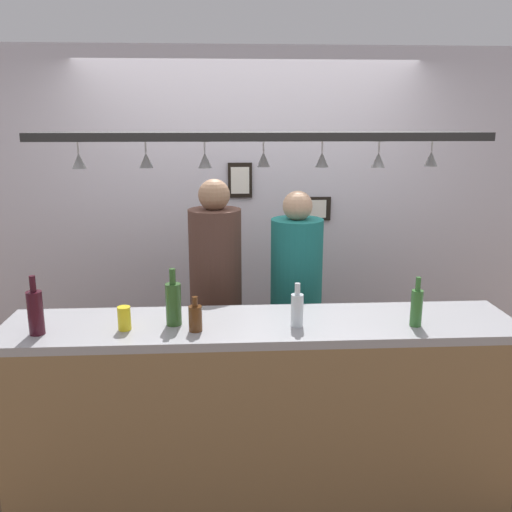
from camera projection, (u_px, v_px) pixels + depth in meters
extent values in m
plane|color=brown|center=(257.00, 457.00, 3.46)|extent=(8.00, 8.00, 0.00)
cube|color=silver|center=(248.00, 223.00, 4.22)|extent=(4.40, 0.06, 2.60)
cube|color=#99999E|center=(261.00, 326.00, 2.88)|extent=(2.70, 0.55, 0.04)
cube|color=olive|center=(264.00, 441.00, 2.76)|extent=(2.65, 0.04, 1.00)
cube|color=black|center=(261.00, 136.00, 2.69)|extent=(2.20, 0.36, 0.04)
cylinder|color=silver|center=(77.00, 142.00, 2.64)|extent=(0.06, 0.06, 0.00)
cylinder|color=silver|center=(78.00, 147.00, 2.65)|extent=(0.01, 0.01, 0.06)
cone|color=silver|center=(79.00, 161.00, 2.66)|extent=(0.07, 0.07, 0.08)
cylinder|color=silver|center=(145.00, 141.00, 2.68)|extent=(0.06, 0.06, 0.00)
cylinder|color=silver|center=(146.00, 147.00, 2.69)|extent=(0.01, 0.01, 0.06)
cone|color=silver|center=(146.00, 160.00, 2.70)|extent=(0.07, 0.07, 0.08)
cylinder|color=silver|center=(204.00, 141.00, 2.67)|extent=(0.06, 0.06, 0.00)
cylinder|color=silver|center=(205.00, 147.00, 2.68)|extent=(0.01, 0.01, 0.06)
cone|color=silver|center=(205.00, 160.00, 2.69)|extent=(0.07, 0.07, 0.08)
cylinder|color=silver|center=(263.00, 141.00, 2.74)|extent=(0.06, 0.06, 0.00)
cylinder|color=silver|center=(263.00, 146.00, 2.75)|extent=(0.01, 0.01, 0.06)
cone|color=silver|center=(263.00, 159.00, 2.76)|extent=(0.07, 0.07, 0.08)
cylinder|color=silver|center=(322.00, 141.00, 2.72)|extent=(0.06, 0.06, 0.00)
cylinder|color=silver|center=(322.00, 146.00, 2.73)|extent=(0.01, 0.01, 0.06)
cone|color=silver|center=(322.00, 160.00, 2.75)|extent=(0.07, 0.07, 0.08)
cylinder|color=silver|center=(379.00, 141.00, 2.70)|extent=(0.06, 0.06, 0.00)
cylinder|color=silver|center=(379.00, 147.00, 2.71)|extent=(0.01, 0.01, 0.06)
cone|color=silver|center=(378.00, 160.00, 2.73)|extent=(0.07, 0.07, 0.08)
cylinder|color=silver|center=(432.00, 140.00, 2.79)|extent=(0.06, 0.06, 0.00)
cylinder|color=silver|center=(432.00, 146.00, 2.80)|extent=(0.01, 0.01, 0.06)
cone|color=silver|center=(431.00, 159.00, 2.81)|extent=(0.07, 0.07, 0.08)
cube|color=#2D334C|center=(217.00, 371.00, 3.73)|extent=(0.17, 0.18, 0.82)
cylinder|color=brown|center=(215.00, 263.00, 3.55)|extent=(0.34, 0.34, 0.71)
sphere|color=#9E7556|center=(214.00, 195.00, 3.44)|extent=(0.20, 0.20, 0.20)
cube|color=#2D334C|center=(295.00, 372.00, 3.77)|extent=(0.17, 0.18, 0.78)
cylinder|color=#1E7A75|center=(296.00, 270.00, 3.59)|extent=(0.34, 0.34, 0.68)
sphere|color=tan|center=(298.00, 206.00, 3.49)|extent=(0.19, 0.19, 0.19)
cylinder|color=#380F19|center=(36.00, 313.00, 2.68)|extent=(0.08, 0.08, 0.22)
cylinder|color=#380F19|center=(33.00, 284.00, 2.65)|extent=(0.03, 0.03, 0.08)
cylinder|color=silver|center=(297.00, 310.00, 2.79)|extent=(0.06, 0.06, 0.17)
cylinder|color=silver|center=(297.00, 289.00, 2.77)|extent=(0.03, 0.03, 0.06)
cylinder|color=#512D14|center=(195.00, 319.00, 2.73)|extent=(0.07, 0.07, 0.13)
cylinder|color=#512D14|center=(195.00, 302.00, 2.71)|extent=(0.03, 0.03, 0.05)
cylinder|color=#2D5623|center=(173.00, 304.00, 2.81)|extent=(0.08, 0.08, 0.22)
cylinder|color=#2D5623|center=(172.00, 276.00, 2.77)|extent=(0.03, 0.03, 0.08)
cylinder|color=#336B2D|center=(416.00, 308.00, 2.80)|extent=(0.06, 0.06, 0.19)
cylinder|color=#336B2D|center=(418.00, 284.00, 2.77)|extent=(0.03, 0.03, 0.07)
cylinder|color=yellow|center=(124.00, 318.00, 2.75)|extent=(0.07, 0.07, 0.12)
cube|color=black|center=(240.00, 180.00, 4.09)|extent=(0.18, 0.02, 0.26)
cube|color=white|center=(240.00, 180.00, 4.08)|extent=(0.14, 0.01, 0.20)
cube|color=black|center=(311.00, 209.00, 4.18)|extent=(0.30, 0.02, 0.18)
cube|color=white|center=(311.00, 209.00, 4.16)|extent=(0.23, 0.01, 0.14)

